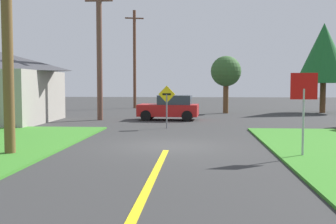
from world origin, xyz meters
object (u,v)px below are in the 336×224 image
object	(u,v)px
oak_tree_left	(226,72)
pine_tree_center	(324,53)
stop_sign	(304,97)
utility_pole_far	(135,58)
direction_sign	(167,102)
car_approaching_junction	(170,108)
utility_pole_mid	(99,54)
utility_pole_near	(7,14)

from	to	relation	value
oak_tree_left	pine_tree_center	bearing A→B (deg)	7.89
stop_sign	utility_pole_far	distance (m)	28.55
stop_sign	direction_sign	size ratio (longest dim) A/B	1.19
car_approaching_junction	utility_pole_mid	bearing A→B (deg)	8.55
direction_sign	oak_tree_left	world-z (taller)	oak_tree_left
direction_sign	utility_pole_far	bearing A→B (deg)	103.83
utility_pole_mid	direction_sign	world-z (taller)	utility_pole_mid
utility_pole_near	oak_tree_left	size ratio (longest dim) A/B	1.96
utility_pole_near	utility_pole_mid	size ratio (longest dim) A/B	1.08
utility_pole_near	utility_pole_mid	distance (m)	13.51
car_approaching_junction	oak_tree_left	bearing A→B (deg)	-117.96
direction_sign	pine_tree_center	world-z (taller)	pine_tree_center
car_approaching_junction	pine_tree_center	world-z (taller)	pine_tree_center
car_approaching_junction	pine_tree_center	size ratio (longest dim) A/B	0.55
oak_tree_left	utility_pole_far	bearing A→B (deg)	142.29
utility_pole_mid	direction_sign	size ratio (longest dim) A/B	3.70
car_approaching_junction	utility_pole_far	distance (m)	14.38
pine_tree_center	direction_sign	bearing A→B (deg)	-132.39
utility_pole_mid	oak_tree_left	xyz separation A→B (m)	(8.61, 7.02, -0.95)
stop_sign	utility_pole_near	bearing A→B (deg)	1.85
utility_pole_far	pine_tree_center	bearing A→B (deg)	-18.24
oak_tree_left	stop_sign	bearing A→B (deg)	-86.87
utility_pole_far	oak_tree_left	xyz separation A→B (m)	(8.39, -6.49, -1.52)
stop_sign	utility_pole_near	distance (m)	9.87
utility_pole_near	direction_sign	bearing A→B (deg)	62.49
utility_pole_mid	utility_pole_far	xyz separation A→B (m)	(0.22, 13.51, 0.58)
stop_sign	direction_sign	distance (m)	9.80
utility_pole_mid	utility_pole_far	size ratio (longest dim) A/B	0.89
utility_pole_far	utility_pole_near	bearing A→B (deg)	-90.01
utility_pole_near	pine_tree_center	distance (m)	27.11
stop_sign	oak_tree_left	bearing A→B (deg)	-86.54
utility_pole_far	car_approaching_junction	bearing A→B (deg)	-71.69
car_approaching_junction	utility_pole_near	xyz separation A→B (m)	(-4.34, -13.91, 3.79)
utility_pole_near	pine_tree_center	world-z (taller)	utility_pole_near
utility_pole_far	pine_tree_center	xyz separation A→B (m)	(16.34, -5.38, -0.00)
oak_tree_left	pine_tree_center	distance (m)	8.17
utility_pole_mid	oak_tree_left	bearing A→B (deg)	39.20
utility_pole_far	oak_tree_left	size ratio (longest dim) A/B	2.05
oak_tree_left	pine_tree_center	size ratio (longest dim) A/B	0.63
utility_pole_far	pine_tree_center	size ratio (longest dim) A/B	1.30
direction_sign	oak_tree_left	bearing A→B (deg)	71.90
utility_pole_far	oak_tree_left	distance (m)	10.71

